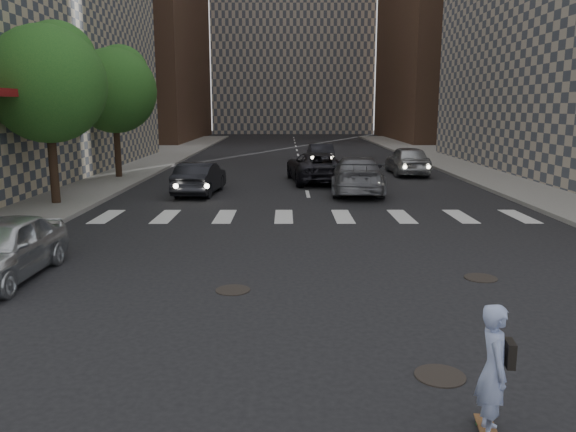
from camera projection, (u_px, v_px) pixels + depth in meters
name	position (u px, v px, depth m)	size (l,w,h in m)	color
ground	(337.00, 312.00, 10.18)	(160.00, 160.00, 0.00)	black
sidewalk_left	(30.00, 176.00, 29.75)	(13.00, 80.00, 0.15)	gray
sidewalk_right	(576.00, 175.00, 29.84)	(13.00, 80.00, 0.15)	gray
tree_b	(49.00, 79.00, 20.19)	(4.20, 4.20, 6.60)	#382619
tree_c	(116.00, 87.00, 28.04)	(4.20, 4.20, 6.60)	#382619
manhole_a	(440.00, 376.00, 7.72)	(0.70, 0.70, 0.02)	black
manhole_b	(233.00, 290.00, 11.35)	(0.70, 0.70, 0.02)	black
manhole_c	(481.00, 278.00, 12.15)	(0.70, 0.70, 0.02)	black
skateboarder	(494.00, 370.00, 6.10)	(0.44, 0.82, 1.59)	brown
silver_sedan	(2.00, 249.00, 11.99)	(1.59, 3.96, 1.35)	silver
traffic_car_a	(200.00, 178.00, 23.80)	(1.45, 4.17, 1.37)	black
traffic_car_b	(357.00, 175.00, 24.11)	(2.23, 5.47, 1.59)	#5C5E64
traffic_car_c	(316.00, 167.00, 27.71)	(2.44, 5.30, 1.47)	black
traffic_car_d	(408.00, 160.00, 30.71)	(1.87, 4.65, 1.58)	#9FA1A6
traffic_car_e	(320.00, 154.00, 36.13)	(1.44, 4.13, 1.36)	black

